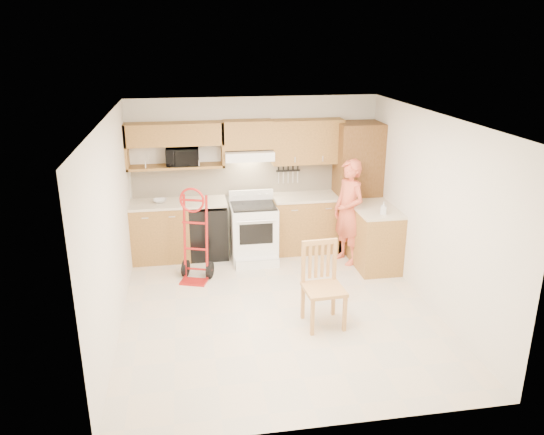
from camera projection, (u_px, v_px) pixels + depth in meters
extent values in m
cube|color=beige|center=(278.00, 309.00, 6.96)|extent=(4.00, 4.50, 0.02)
cube|color=white|center=(279.00, 117.00, 6.14)|extent=(4.00, 4.50, 0.02)
cube|color=silver|center=(255.00, 174.00, 8.66)|extent=(4.00, 0.02, 2.50)
cube|color=silver|center=(325.00, 306.00, 4.44)|extent=(4.00, 0.02, 2.50)
cube|color=silver|center=(111.00, 228.00, 6.24)|extent=(0.02, 4.50, 2.50)
cube|color=silver|center=(431.00, 211.00, 6.86)|extent=(0.02, 4.50, 2.50)
cube|color=beige|center=(255.00, 178.00, 8.65)|extent=(3.92, 0.03, 0.55)
cube|color=#AE7833|center=(161.00, 232.00, 8.39)|extent=(0.90, 0.60, 0.90)
cube|color=black|center=(208.00, 231.00, 8.51)|extent=(0.60, 0.60, 0.85)
cube|color=#AE7833|center=(307.00, 224.00, 8.76)|extent=(1.14, 0.60, 0.90)
cube|color=beige|center=(178.00, 203.00, 8.28)|extent=(1.50, 0.63, 0.04)
cube|color=beige|center=(308.00, 197.00, 8.60)|extent=(1.14, 0.63, 0.04)
cube|color=#AE7833|center=(374.00, 238.00, 8.14)|extent=(0.60, 1.00, 0.90)
cube|color=beige|center=(376.00, 209.00, 7.99)|extent=(0.63, 1.00, 0.04)
cube|color=brown|center=(357.00, 187.00, 8.69)|extent=(0.70, 0.60, 2.10)
cube|color=#AE7833|center=(174.00, 134.00, 8.06)|extent=(1.50, 0.33, 0.34)
cube|color=#AE7833|center=(176.00, 167.00, 8.23)|extent=(1.50, 0.33, 0.04)
cube|color=#AE7833|center=(248.00, 134.00, 8.25)|extent=(0.76, 0.33, 0.44)
cube|color=#AE7833|center=(307.00, 141.00, 8.44)|extent=(1.14, 0.33, 0.70)
cube|color=white|center=(249.00, 155.00, 8.29)|extent=(0.76, 0.46, 0.14)
imported|color=black|center=(182.00, 156.00, 8.19)|extent=(0.51, 0.35, 0.28)
imported|color=#DA5C3F|center=(349.00, 212.00, 8.15)|extent=(0.58, 0.70, 1.65)
imported|color=white|center=(384.00, 208.00, 7.67)|extent=(0.11, 0.11, 0.18)
imported|color=white|center=(160.00, 201.00, 8.23)|extent=(0.21, 0.21, 0.05)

